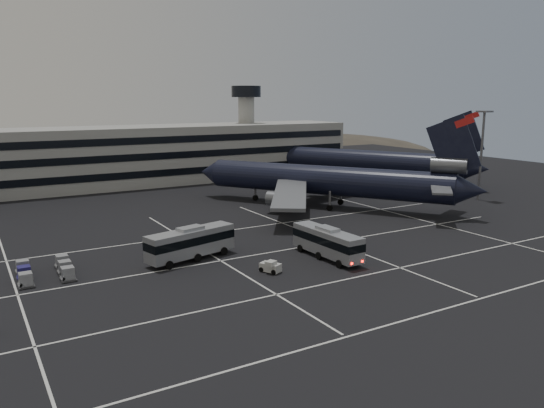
{
  "coord_description": "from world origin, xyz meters",
  "views": [
    {
      "loc": [
        -33.88,
        -56.16,
        20.74
      ],
      "look_at": [
        6.17,
        11.49,
        5.0
      ],
      "focal_mm": 35.0,
      "sensor_mm": 36.0,
      "label": 1
    }
  ],
  "objects_px": {
    "uld_cluster": "(45,270)",
    "trijet_main": "(328,180)",
    "bus_near": "(327,241)",
    "bus_far": "(191,242)"
  },
  "relations": [
    {
      "from": "bus_near",
      "to": "trijet_main",
      "type": "bearing_deg",
      "value": 51.16
    },
    {
      "from": "trijet_main",
      "to": "bus_near",
      "type": "height_order",
      "value": "trijet_main"
    },
    {
      "from": "trijet_main",
      "to": "bus_near",
      "type": "distance_m",
      "value": 33.75
    },
    {
      "from": "trijet_main",
      "to": "uld_cluster",
      "type": "xyz_separation_m",
      "value": [
        -53.28,
        -16.05,
        -4.45
      ]
    },
    {
      "from": "bus_near",
      "to": "bus_far",
      "type": "height_order",
      "value": "bus_far"
    },
    {
      "from": "uld_cluster",
      "to": "trijet_main",
      "type": "bearing_deg",
      "value": 16.77
    },
    {
      "from": "bus_far",
      "to": "uld_cluster",
      "type": "bearing_deg",
      "value": 68.27
    },
    {
      "from": "bus_near",
      "to": "bus_far",
      "type": "bearing_deg",
      "value": 149.48
    },
    {
      "from": "trijet_main",
      "to": "uld_cluster",
      "type": "bearing_deg",
      "value": 163.18
    },
    {
      "from": "trijet_main",
      "to": "bus_far",
      "type": "relative_size",
      "value": 3.97
    }
  ]
}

